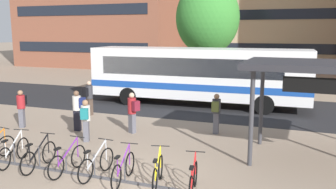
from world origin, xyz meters
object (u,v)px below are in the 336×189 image
(parked_bicycle_black_2, at_px, (39,157))
(commuter_black_pack_5, at_px, (21,106))
(parked_bicycle_white_1, at_px, (14,152))
(commuter_olive_pack_4, at_px, (216,111))
(parked_bicycle_yellow_6, at_px, (158,173))
(commuter_maroon_pack_2, at_px, (132,110))
(parked_bicycle_red_7, at_px, (193,180))
(street_tree_0, at_px, (208,18))
(parked_bicycle_purple_5, at_px, (123,169))
(commuter_teal_pack_1, at_px, (86,118))
(commuter_black_pack_3, at_px, (89,96))
(parked_bicycle_silver_4, at_px, (97,164))
(commuter_navy_pack_0, at_px, (78,108))
(parked_bicycle_purple_3, at_px, (68,161))
(city_bus, at_px, (199,74))

(parked_bicycle_black_2, relative_size, commuter_black_pack_5, 1.05)
(parked_bicycle_black_2, bearing_deg, parked_bicycle_white_1, 83.36)
(parked_bicycle_white_1, relative_size, commuter_olive_pack_4, 1.03)
(parked_bicycle_yellow_6, distance_m, commuter_olive_pack_4, 5.53)
(commuter_olive_pack_4, bearing_deg, parked_bicycle_yellow_6, 174.35)
(parked_bicycle_yellow_6, distance_m, commuter_black_pack_5, 8.58)
(commuter_maroon_pack_2, bearing_deg, parked_bicycle_red_7, 155.65)
(commuter_maroon_pack_2, relative_size, commuter_olive_pack_4, 1.02)
(parked_bicycle_black_2, distance_m, street_tree_0, 18.69)
(parked_bicycle_black_2, relative_size, parked_bicycle_yellow_6, 1.02)
(commuter_olive_pack_4, height_order, street_tree_0, street_tree_0)
(parked_bicycle_purple_5, xyz_separation_m, commuter_black_pack_5, (-6.79, 3.69, 0.56))
(parked_bicycle_black_2, relative_size, commuter_teal_pack_1, 1.07)
(parked_bicycle_purple_5, bearing_deg, commuter_black_pack_3, 32.88)
(parked_bicycle_silver_4, bearing_deg, commuter_navy_pack_0, 43.81)
(parked_bicycle_silver_4, height_order, street_tree_0, street_tree_0)
(commuter_navy_pack_0, bearing_deg, commuter_black_pack_5, -0.27)
(commuter_maroon_pack_2, height_order, street_tree_0, street_tree_0)
(parked_bicycle_black_2, relative_size, parked_bicycle_purple_3, 1.00)
(commuter_black_pack_3, bearing_deg, commuter_maroon_pack_2, -105.89)
(parked_bicycle_silver_4, xyz_separation_m, commuter_olive_pack_4, (2.26, 5.49, 0.57))
(commuter_teal_pack_1, height_order, commuter_olive_pack_4, commuter_olive_pack_4)
(commuter_black_pack_3, xyz_separation_m, commuter_black_pack_5, (-1.52, -2.93, -0.04))
(parked_bicycle_black_2, distance_m, parked_bicycle_yellow_6, 3.84)
(commuter_black_pack_3, xyz_separation_m, commuter_olive_pack_4, (6.62, -1.03, -0.04))
(commuter_navy_pack_0, distance_m, commuter_teal_pack_1, 1.64)
(parked_bicycle_black_2, bearing_deg, parked_bicycle_purple_5, -94.06)
(commuter_teal_pack_1, height_order, commuter_maroon_pack_2, commuter_maroon_pack_2)
(commuter_maroon_pack_2, bearing_deg, commuter_black_pack_5, 34.52)
(parked_bicycle_silver_4, bearing_deg, commuter_black_pack_5, 62.74)
(commuter_maroon_pack_2, distance_m, commuter_black_pack_5, 4.98)
(parked_bicycle_white_1, height_order, commuter_teal_pack_1, commuter_teal_pack_1)
(parked_bicycle_purple_3, xyz_separation_m, commuter_maroon_pack_2, (-0.03, 4.46, 0.58))
(city_bus, distance_m, commuter_navy_pack_0, 7.61)
(parked_bicycle_silver_4, bearing_deg, parked_bicycle_black_2, 96.26)
(parked_bicycle_white_1, xyz_separation_m, commuter_black_pack_3, (-1.39, 6.53, 0.60))
(parked_bicycle_purple_3, height_order, commuter_navy_pack_0, commuter_navy_pack_0)
(commuter_navy_pack_0, bearing_deg, commuter_black_pack_3, -74.68)
(parked_bicycle_silver_4, bearing_deg, parked_bicycle_purple_3, 98.13)
(city_bus, distance_m, commuter_olive_pack_4, 5.71)
(parked_bicycle_purple_5, relative_size, commuter_black_pack_5, 1.05)
(commuter_teal_pack_1, bearing_deg, parked_bicycle_black_2, 159.76)
(city_bus, distance_m, commuter_teal_pack_1, 8.31)
(parked_bicycle_purple_5, distance_m, commuter_black_pack_5, 7.74)
(commuter_black_pack_3, bearing_deg, commuter_navy_pack_0, -140.95)
(commuter_olive_pack_4, bearing_deg, commuter_maroon_pack_2, 106.82)
(city_bus, relative_size, commuter_teal_pack_1, 7.51)
(parked_bicycle_silver_4, distance_m, street_tree_0, 18.64)
(parked_bicycle_silver_4, bearing_deg, street_tree_0, 8.09)
(parked_bicycle_white_1, distance_m, commuter_navy_pack_0, 4.00)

